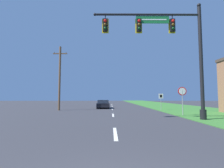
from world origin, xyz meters
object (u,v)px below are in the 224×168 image
object	(u,v)px
stop_sign	(182,95)
utility_pole_near	(60,77)
route_sign_post	(161,98)
signal_mast	(173,46)
car_ahead	(103,104)

from	to	relation	value
stop_sign	utility_pole_near	world-z (taller)	utility_pole_near
route_sign_post	utility_pole_near	xyz separation A→B (m)	(-12.80, -0.07, 2.67)
route_sign_post	utility_pole_near	bearing A→B (deg)	-179.70
signal_mast	utility_pole_near	xyz separation A→B (m)	(-11.03, 9.41, -1.18)
stop_sign	utility_pole_near	xyz separation A→B (m)	(-12.86, 6.41, 2.33)
stop_sign	car_ahead	bearing A→B (deg)	125.62
route_sign_post	signal_mast	bearing A→B (deg)	-100.58
stop_sign	route_sign_post	size ratio (longest dim) A/B	1.23
car_ahead	utility_pole_near	size ratio (longest dim) A/B	0.53
signal_mast	stop_sign	bearing A→B (deg)	58.63
signal_mast	route_sign_post	world-z (taller)	signal_mast
car_ahead	signal_mast	bearing A→B (deg)	-67.10
stop_sign	route_sign_post	bearing A→B (deg)	90.52
stop_sign	route_sign_post	distance (m)	6.49
signal_mast	route_sign_post	bearing A→B (deg)	79.42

